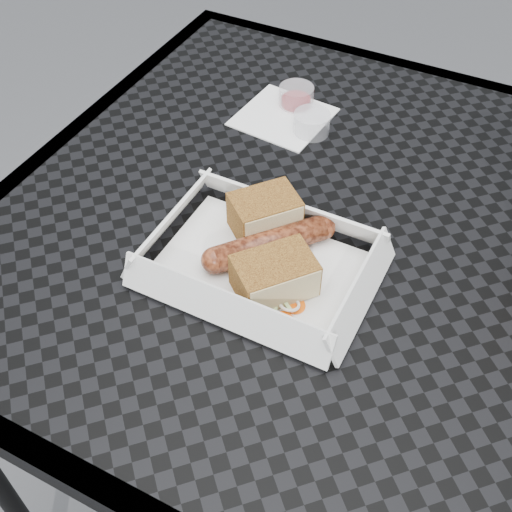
{
  "coord_description": "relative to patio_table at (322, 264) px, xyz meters",
  "views": [
    {
      "loc": [
        0.18,
        -0.53,
        1.28
      ],
      "look_at": [
        -0.04,
        -0.11,
        0.78
      ],
      "focal_mm": 45.0,
      "sensor_mm": 36.0,
      "label": 1
    }
  ],
  "objects": [
    {
      "name": "food_tray",
      "position": [
        -0.04,
        -0.1,
        0.08
      ],
      "size": [
        0.22,
        0.15,
        0.0
      ],
      "primitive_type": "cube",
      "color": "white",
      "rests_on": "patio_table"
    },
    {
      "name": "napkin",
      "position": [
        -0.14,
        0.17,
        0.08
      ],
      "size": [
        0.13,
        0.13,
        0.0
      ],
      "primitive_type": "cube",
      "rotation": [
        0.0,
        0.0,
        -0.09
      ],
      "color": "white",
      "rests_on": "patio_table"
    },
    {
      "name": "bratwurst",
      "position": [
        -0.04,
        -0.08,
        0.09
      ],
      "size": [
        0.12,
        0.13,
        0.03
      ],
      "rotation": [
        0.0,
        0.0,
        0.87
      ],
      "color": "brown",
      "rests_on": "food_tray"
    },
    {
      "name": "condiment_cup_empty",
      "position": [
        -0.09,
        0.16,
        0.09
      ],
      "size": [
        0.05,
        0.05,
        0.03
      ],
      "primitive_type": "cylinder",
      "color": "silver",
      "rests_on": "patio_table"
    },
    {
      "name": "patio_table",
      "position": [
        0.0,
        0.0,
        0.0
      ],
      "size": [
        0.8,
        0.8,
        0.74
      ],
      "color": "black",
      "rests_on": "ground"
    },
    {
      "name": "bread_far",
      "position": [
        -0.01,
        -0.13,
        0.1
      ],
      "size": [
        0.1,
        0.1,
        0.04
      ],
      "primitive_type": "cube",
      "rotation": [
        0.0,
        0.0,
        0.87
      ],
      "color": "brown",
      "rests_on": "food_tray"
    },
    {
      "name": "bread_near",
      "position": [
        -0.06,
        -0.05,
        0.1
      ],
      "size": [
        0.09,
        0.09,
        0.05
      ],
      "primitive_type": "cube",
      "rotation": [
        0.0,
        0.0,
        0.87
      ],
      "color": "brown",
      "rests_on": "food_tray"
    },
    {
      "name": "ground",
      "position": [
        0.0,
        0.0,
        -0.67
      ],
      "size": [
        60.0,
        60.0,
        0.0
      ],
      "primitive_type": "plane",
      "color": "#525255",
      "rests_on": "ground"
    },
    {
      "name": "veg_garnish",
      "position": [
        0.01,
        -0.15,
        0.08
      ],
      "size": [
        0.03,
        0.03,
        0.0
      ],
      "color": "#FC5D0A",
      "rests_on": "food_tray"
    },
    {
      "name": "condiment_cup_sauce",
      "position": [
        -0.13,
        0.2,
        0.09
      ],
      "size": [
        0.05,
        0.05,
        0.03
      ],
      "primitive_type": "cylinder",
      "color": "maroon",
      "rests_on": "patio_table"
    }
  ]
}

